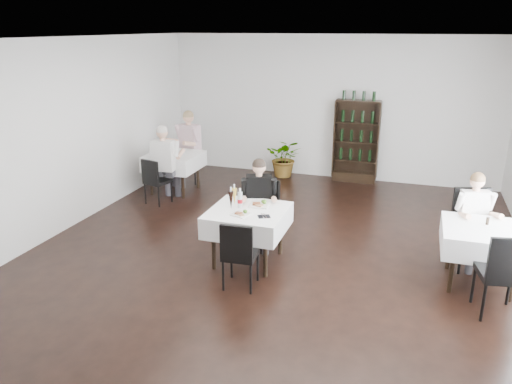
% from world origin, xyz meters
% --- Properties ---
extents(room_shell, '(9.00, 9.00, 9.00)m').
position_xyz_m(room_shell, '(0.00, 0.00, 1.50)').
color(room_shell, black).
rests_on(room_shell, ground).
extents(wine_shelf, '(0.90, 0.28, 1.75)m').
position_xyz_m(wine_shelf, '(0.60, 4.31, 0.85)').
color(wine_shelf, black).
rests_on(wine_shelf, ground).
extents(main_table, '(1.03, 1.03, 0.77)m').
position_xyz_m(main_table, '(-0.30, 0.00, 0.62)').
color(main_table, black).
rests_on(main_table, ground).
extents(left_table, '(0.98, 0.98, 0.77)m').
position_xyz_m(left_table, '(-2.70, 2.50, 0.62)').
color(left_table, black).
rests_on(left_table, ground).
extents(right_table, '(0.98, 0.98, 0.77)m').
position_xyz_m(right_table, '(2.70, 0.30, 0.62)').
color(right_table, black).
rests_on(right_table, ground).
extents(potted_tree, '(0.81, 0.72, 0.84)m').
position_xyz_m(potted_tree, '(-0.90, 4.20, 0.42)').
color(potted_tree, '#255D1F').
rests_on(potted_tree, ground).
extents(main_chair_far, '(0.58, 0.58, 1.01)m').
position_xyz_m(main_chair_far, '(-0.30, 0.62, 0.58)').
color(main_chair_far, black).
rests_on(main_chair_far, ground).
extents(main_chair_near, '(0.43, 0.44, 0.89)m').
position_xyz_m(main_chair_near, '(-0.16, -0.76, 0.51)').
color(main_chair_near, black).
rests_on(main_chair_near, ground).
extents(left_chair_far, '(0.49, 0.49, 0.89)m').
position_xyz_m(left_chair_far, '(-2.74, 3.23, 0.51)').
color(left_chair_far, black).
rests_on(left_chair_far, ground).
extents(left_chair_near, '(0.48, 0.48, 0.86)m').
position_xyz_m(left_chair_near, '(-2.70, 1.72, 0.49)').
color(left_chair_near, black).
rests_on(left_chair_near, ground).
extents(right_chair_far, '(0.60, 0.61, 1.07)m').
position_xyz_m(right_chair_far, '(2.62, 0.86, 0.61)').
color(right_chair_far, black).
rests_on(right_chair_far, ground).
extents(right_chair_near, '(0.54, 0.55, 1.02)m').
position_xyz_m(right_chair_near, '(2.85, -0.46, 0.58)').
color(right_chair_near, black).
rests_on(right_chair_near, ground).
extents(diner_main, '(0.57, 0.61, 1.35)m').
position_xyz_m(diner_main, '(-0.31, 0.51, 0.78)').
color(diner_main, '#404047').
rests_on(diner_main, ground).
extents(diner_left_far, '(0.65, 0.69, 1.53)m').
position_xyz_m(diner_left_far, '(-2.68, 3.07, 0.89)').
color(diner_left_far, '#404047').
rests_on(diner_left_far, ground).
extents(diner_left_near, '(0.57, 0.58, 1.46)m').
position_xyz_m(diner_left_near, '(-2.59, 1.95, 0.85)').
color(diner_left_near, '#404047').
rests_on(diner_left_near, ground).
extents(diner_right_far, '(0.56, 0.60, 1.32)m').
position_xyz_m(diner_right_far, '(2.63, 0.85, 0.76)').
color(diner_right_far, '#404047').
rests_on(diner_right_far, ground).
extents(plate_far, '(0.29, 0.29, 0.08)m').
position_xyz_m(plate_far, '(-0.20, 0.21, 0.79)').
color(plate_far, white).
rests_on(plate_far, main_table).
extents(plate_near, '(0.27, 0.27, 0.07)m').
position_xyz_m(plate_near, '(-0.32, -0.21, 0.79)').
color(plate_near, white).
rests_on(plate_near, main_table).
extents(pilsner_dark, '(0.07, 0.07, 0.32)m').
position_xyz_m(pilsner_dark, '(-0.53, -0.04, 0.90)').
color(pilsner_dark, black).
rests_on(pilsner_dark, main_table).
extents(pilsner_lager, '(0.07, 0.07, 0.30)m').
position_xyz_m(pilsner_lager, '(-0.55, 0.14, 0.89)').
color(pilsner_lager, gold).
rests_on(pilsner_lager, main_table).
extents(coke_bottle, '(0.07, 0.07, 0.28)m').
position_xyz_m(coke_bottle, '(-0.43, 0.05, 0.88)').
color(coke_bottle, silver).
rests_on(coke_bottle, main_table).
extents(napkin_cutlery, '(0.20, 0.18, 0.02)m').
position_xyz_m(napkin_cutlery, '(-0.02, -0.18, 0.78)').
color(napkin_cutlery, black).
rests_on(napkin_cutlery, main_table).
extents(pepper_mill, '(0.05, 0.05, 0.10)m').
position_xyz_m(pepper_mill, '(2.74, 0.44, 0.82)').
color(pepper_mill, black).
rests_on(pepper_mill, right_table).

